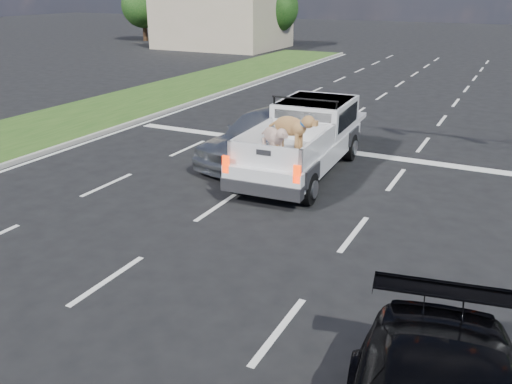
# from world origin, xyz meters

# --- Properties ---
(ground) EXTENTS (160.00, 160.00, 0.00)m
(ground) POSITION_xyz_m (0.00, 0.00, 0.00)
(ground) COLOR black
(ground) RESTS_ON ground
(road_markings) EXTENTS (17.75, 60.00, 0.01)m
(road_markings) POSITION_xyz_m (0.00, 6.56, 0.01)
(road_markings) COLOR silver
(road_markings) RESTS_ON ground
(grass_median_left) EXTENTS (5.00, 60.00, 0.10)m
(grass_median_left) POSITION_xyz_m (-11.50, 6.00, 0.05)
(grass_median_left) COLOR #224816
(grass_median_left) RESTS_ON ground
(curb_left) EXTENTS (0.15, 60.00, 0.14)m
(curb_left) POSITION_xyz_m (-9.05, 6.00, 0.07)
(curb_left) COLOR gray
(curb_left) RESTS_ON ground
(building_left) EXTENTS (10.00, 8.00, 4.40)m
(building_left) POSITION_xyz_m (-20.00, 36.00, 2.20)
(building_left) COLOR tan
(building_left) RESTS_ON ground
(tree_far_a) EXTENTS (4.20, 4.20, 5.40)m
(tree_far_a) POSITION_xyz_m (-30.00, 38.00, 3.29)
(tree_far_a) COLOR #332114
(tree_far_a) RESTS_ON ground
(tree_far_b) EXTENTS (4.20, 4.20, 5.40)m
(tree_far_b) POSITION_xyz_m (-24.00, 38.00, 3.29)
(tree_far_b) COLOR #332114
(tree_far_b) RESTS_ON ground
(tree_far_c) EXTENTS (4.20, 4.20, 5.40)m
(tree_far_c) POSITION_xyz_m (-16.00, 38.00, 3.29)
(tree_far_c) COLOR #332114
(tree_far_c) RESTS_ON ground
(pickup_truck) EXTENTS (2.43, 5.91, 2.18)m
(pickup_truck) POSITION_xyz_m (-0.88, 7.43, 1.02)
(pickup_truck) COLOR black
(pickup_truck) RESTS_ON ground
(silver_sedan) EXTENTS (2.97, 5.31, 1.71)m
(silver_sedan) POSITION_xyz_m (-2.24, 7.79, 0.85)
(silver_sedan) COLOR silver
(silver_sedan) RESTS_ON ground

